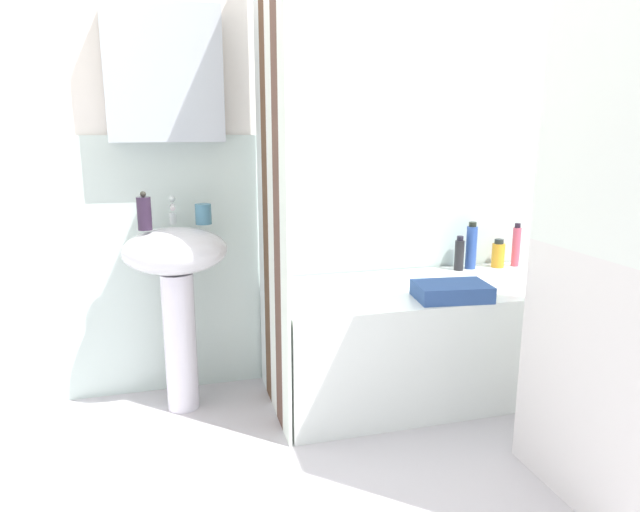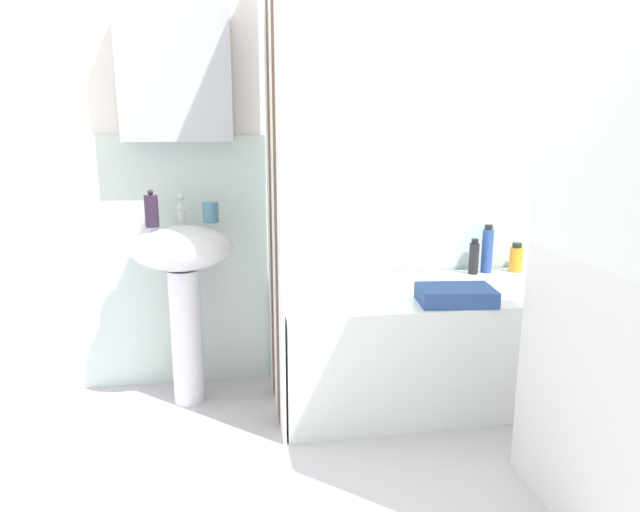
{
  "view_description": "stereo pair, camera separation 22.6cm",
  "coord_description": "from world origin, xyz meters",
  "px_view_note": "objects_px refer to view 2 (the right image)",
  "views": [
    {
      "loc": [
        -0.93,
        -1.36,
        1.22
      ],
      "look_at": [
        -0.35,
        0.77,
        0.72
      ],
      "focal_mm": 31.33,
      "sensor_mm": 36.0,
      "label": 1
    },
    {
      "loc": [
        -0.71,
        -1.41,
        1.22
      ],
      "look_at": [
        -0.35,
        0.77,
        0.72
      ],
      "focal_mm": 31.33,
      "sensor_mm": 36.0,
      "label": 2
    }
  ],
  "objects_px": {
    "lotion_bottle": "(516,258)",
    "sink": "(183,274)",
    "toothbrush_cup": "(211,212)",
    "bathtub": "(434,343)",
    "conditioner_bottle": "(474,258)",
    "body_wash_bottle": "(536,250)",
    "towel_folded": "(456,295)",
    "soap_dispenser": "(152,211)",
    "shampoo_bottle": "(487,250)"
  },
  "relations": [
    {
      "from": "soap_dispenser",
      "to": "body_wash_bottle",
      "type": "xyz_separation_m",
      "value": [
        1.85,
        0.13,
        -0.26
      ]
    },
    {
      "from": "soap_dispenser",
      "to": "bathtub",
      "type": "xyz_separation_m",
      "value": [
        1.24,
        -0.1,
        -0.63
      ]
    },
    {
      "from": "sink",
      "to": "conditioner_bottle",
      "type": "bearing_deg",
      "value": 4.09
    },
    {
      "from": "bathtub",
      "to": "conditioner_bottle",
      "type": "bearing_deg",
      "value": 39.56
    },
    {
      "from": "bathtub",
      "to": "sink",
      "type": "bearing_deg",
      "value": 173.34
    },
    {
      "from": "bathtub",
      "to": "shampoo_bottle",
      "type": "distance_m",
      "value": 0.58
    },
    {
      "from": "sink",
      "to": "body_wash_bottle",
      "type": "relative_size",
      "value": 3.59
    },
    {
      "from": "body_wash_bottle",
      "to": "shampoo_bottle",
      "type": "distance_m",
      "value": 0.26
    },
    {
      "from": "body_wash_bottle",
      "to": "conditioner_bottle",
      "type": "bearing_deg",
      "value": -179.33
    },
    {
      "from": "conditioner_bottle",
      "to": "bathtub",
      "type": "bearing_deg",
      "value": -140.44
    },
    {
      "from": "body_wash_bottle",
      "to": "soap_dispenser",
      "type": "bearing_deg",
      "value": -175.91
    },
    {
      "from": "soap_dispenser",
      "to": "conditioner_bottle",
      "type": "relative_size",
      "value": 0.89
    },
    {
      "from": "sink",
      "to": "shampoo_bottle",
      "type": "height_order",
      "value": "sink"
    },
    {
      "from": "bathtub",
      "to": "towel_folded",
      "type": "distance_m",
      "value": 0.36
    },
    {
      "from": "soap_dispenser",
      "to": "towel_folded",
      "type": "distance_m",
      "value": 1.32
    },
    {
      "from": "lotion_bottle",
      "to": "towel_folded",
      "type": "relative_size",
      "value": 0.48
    },
    {
      "from": "sink",
      "to": "lotion_bottle",
      "type": "xyz_separation_m",
      "value": [
        1.63,
        0.11,
        -0.01
      ]
    },
    {
      "from": "shampoo_bottle",
      "to": "soap_dispenser",
      "type": "bearing_deg",
      "value": -174.77
    },
    {
      "from": "toothbrush_cup",
      "to": "shampoo_bottle",
      "type": "height_order",
      "value": "toothbrush_cup"
    },
    {
      "from": "lotion_bottle",
      "to": "sink",
      "type": "bearing_deg",
      "value": -176.29
    },
    {
      "from": "toothbrush_cup",
      "to": "towel_folded",
      "type": "height_order",
      "value": "toothbrush_cup"
    },
    {
      "from": "soap_dispenser",
      "to": "toothbrush_cup",
      "type": "bearing_deg",
      "value": 19.85
    },
    {
      "from": "lotion_bottle",
      "to": "conditioner_bottle",
      "type": "height_order",
      "value": "conditioner_bottle"
    },
    {
      "from": "conditioner_bottle",
      "to": "body_wash_bottle",
      "type": "bearing_deg",
      "value": 0.67
    },
    {
      "from": "soap_dispenser",
      "to": "conditioner_bottle",
      "type": "height_order",
      "value": "soap_dispenser"
    },
    {
      "from": "lotion_bottle",
      "to": "soap_dispenser",
      "type": "bearing_deg",
      "value": -175.62
    },
    {
      "from": "toothbrush_cup",
      "to": "towel_folded",
      "type": "distance_m",
      "value": 1.12
    },
    {
      "from": "bathtub",
      "to": "body_wash_bottle",
      "type": "distance_m",
      "value": 0.75
    },
    {
      "from": "body_wash_bottle",
      "to": "towel_folded",
      "type": "height_order",
      "value": "body_wash_bottle"
    },
    {
      "from": "towel_folded",
      "to": "toothbrush_cup",
      "type": "bearing_deg",
      "value": 157.81
    },
    {
      "from": "body_wash_bottle",
      "to": "lotion_bottle",
      "type": "relative_size",
      "value": 1.54
    },
    {
      "from": "shampoo_bottle",
      "to": "towel_folded",
      "type": "xyz_separation_m",
      "value": [
        -0.36,
        -0.46,
        -0.08
      ]
    },
    {
      "from": "toothbrush_cup",
      "to": "body_wash_bottle",
      "type": "bearing_deg",
      "value": 1.61
    },
    {
      "from": "toothbrush_cup",
      "to": "body_wash_bottle",
      "type": "xyz_separation_m",
      "value": [
        1.61,
        0.05,
        -0.24
      ]
    },
    {
      "from": "lotion_bottle",
      "to": "conditioner_bottle",
      "type": "distance_m",
      "value": 0.23
    },
    {
      "from": "soap_dispenser",
      "to": "lotion_bottle",
      "type": "distance_m",
      "value": 1.78
    },
    {
      "from": "bathtub",
      "to": "lotion_bottle",
      "type": "distance_m",
      "value": 0.65
    },
    {
      "from": "bathtub",
      "to": "conditioner_bottle",
      "type": "xyz_separation_m",
      "value": [
        0.28,
        0.23,
        0.34
      ]
    },
    {
      "from": "bathtub",
      "to": "conditioner_bottle",
      "type": "relative_size",
      "value": 8.03
    },
    {
      "from": "sink",
      "to": "toothbrush_cup",
      "type": "relative_size",
      "value": 9.26
    },
    {
      "from": "conditioner_bottle",
      "to": "towel_folded",
      "type": "relative_size",
      "value": 0.58
    },
    {
      "from": "sink",
      "to": "body_wash_bottle",
      "type": "height_order",
      "value": "sink"
    },
    {
      "from": "body_wash_bottle",
      "to": "towel_folded",
      "type": "distance_m",
      "value": 0.77
    },
    {
      "from": "lotion_bottle",
      "to": "shampoo_bottle",
      "type": "bearing_deg",
      "value": 175.47
    },
    {
      "from": "body_wash_bottle",
      "to": "conditioner_bottle",
      "type": "distance_m",
      "value": 0.33
    },
    {
      "from": "sink",
      "to": "conditioner_bottle",
      "type": "distance_m",
      "value": 1.41
    },
    {
      "from": "bathtub",
      "to": "body_wash_bottle",
      "type": "height_order",
      "value": "body_wash_bottle"
    },
    {
      "from": "body_wash_bottle",
      "to": "shampoo_bottle",
      "type": "bearing_deg",
      "value": 176.92
    },
    {
      "from": "toothbrush_cup",
      "to": "shampoo_bottle",
      "type": "xyz_separation_m",
      "value": [
        1.35,
        0.06,
        -0.23
      ]
    },
    {
      "from": "soap_dispenser",
      "to": "toothbrush_cup",
      "type": "relative_size",
      "value": 1.79
    }
  ]
}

